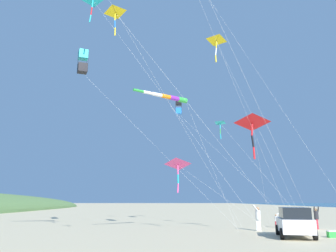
{
  "coord_description": "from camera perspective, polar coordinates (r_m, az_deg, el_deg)",
  "views": [
    {
      "loc": [
        -10.45,
        -27.72,
        2.26
      ],
      "look_at": [
        -10.9,
        -2.79,
        7.81
      ],
      "focal_mm": 35.98,
      "sensor_mm": 36.0,
      "label": 1
    }
  ],
  "objects": [
    {
      "name": "parked_car",
      "position": [
        23.56,
        20.62,
        -14.96
      ],
      "size": [
        2.75,
        4.58,
        1.85
      ],
      "color": "silver",
      "rests_on": "ground_plane"
    },
    {
      "name": "kite_box_green_low_center",
      "position": [
        31.68,
        -14.22,
        10.52
      ],
      "size": [
        13.92,
        1.21,
        15.53
      ],
      "color": "#1EB7C6",
      "rests_on": "ground_plane"
    },
    {
      "name": "kite_box_checkered_midright",
      "position": [
        36.59,
        1.83,
        3.28
      ],
      "size": [
        11.09,
        3.04,
        13.07
      ],
      "color": "black",
      "rests_on": "ground_plane"
    },
    {
      "name": "person_child_grey_jacket",
      "position": [
        31.63,
        17.86,
        -14.86
      ],
      "size": [
        0.38,
        0.31,
        1.22
      ],
      "color": "#B72833",
      "rests_on": "ground_plane"
    },
    {
      "name": "ground_plane",
      "position": [
        29.71,
        22.55,
        -15.99
      ],
      "size": [
        600.0,
        600.0,
        0.0
      ],
      "primitive_type": "plane",
      "color": "#C6B58C"
    },
    {
      "name": "kite_delta_orange_high_right",
      "position": [
        28.35,
        1.7,
        -6.55
      ],
      "size": [
        8.16,
        1.35,
        5.73
      ],
      "color": "#EF4C93",
      "rests_on": "ground_plane"
    },
    {
      "name": "cooler_box",
      "position": [
        24.49,
        26.11,
        -16.12
      ],
      "size": [
        0.62,
        0.42,
        0.42
      ],
      "color": "green",
      "rests_on": "ground_plane"
    },
    {
      "name": "kite_delta_striped_overhead",
      "position": [
        26.86,
        14.06,
        0.47
      ],
      "size": [
        3.96,
        8.0,
        8.74
      ],
      "color": "red",
      "rests_on": "ground_plane"
    },
    {
      "name": "person_child_green_jacket",
      "position": [
        30.97,
        23.84,
        -13.86
      ],
      "size": [
        0.48,
        0.59,
        1.82
      ],
      "color": "#B72833",
      "rests_on": "ground_plane"
    },
    {
      "name": "kite_delta_magenta_far_left",
      "position": [
        30.49,
        8.84,
        0.46
      ],
      "size": [
        6.35,
        5.06,
        9.28
      ],
      "color": "#1EB7C6",
      "rests_on": "ground_plane"
    },
    {
      "name": "kite_windsock_long_streamer_left",
      "position": [
        24.97,
        0.09,
        4.91
      ],
      "size": [
        7.58,
        4.49,
        10.01
      ],
      "color": "green",
      "rests_on": "ground_plane"
    },
    {
      "name": "person_adult_flyer",
      "position": [
        27.84,
        14.99,
        -14.58
      ],
      "size": [
        0.62,
        0.49,
        1.97
      ],
      "color": "silver",
      "rests_on": "ground_plane"
    },
    {
      "name": "kite_delta_yellow_midlevel",
      "position": [
        20.14,
        -8.66,
        18.19
      ],
      "size": [
        11.49,
        5.8,
        12.86
      ],
      "color": "yellow",
      "rests_on": "ground_plane"
    },
    {
      "name": "kite_delta_teal_far_right",
      "position": [
        35.6,
        8.17,
        14.07
      ],
      "size": [
        8.05,
        1.75,
        18.6
      ],
      "color": "yellow",
      "rests_on": "ground_plane"
    },
    {
      "name": "kite_delta_rainbow_low_near",
      "position": [
        31.24,
        -12.52,
        20.03
      ],
      "size": [
        13.71,
        2.84,
        19.45
      ],
      "color": "#1EB7C6",
      "rests_on": "ground_plane"
    }
  ]
}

